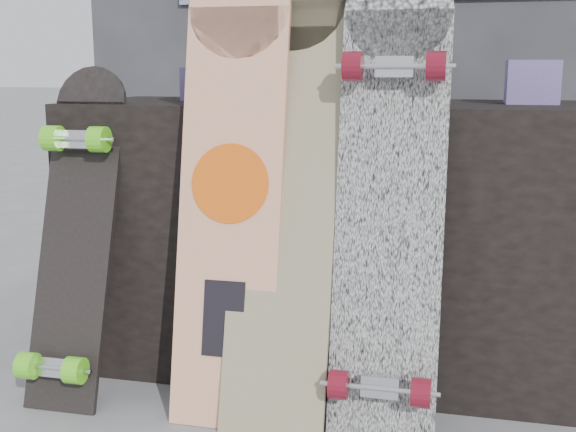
% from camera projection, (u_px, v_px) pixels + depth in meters
% --- Properties ---
extents(vendor_table, '(1.60, 0.60, 0.80)m').
position_uv_depth(vendor_table, '(345.00, 235.00, 2.19)').
color(vendor_table, black).
rests_on(vendor_table, ground).
extents(booth, '(2.40, 0.22, 2.20)m').
position_uv_depth(booth, '(380.00, 16.00, 2.86)').
color(booth, '#302F34').
rests_on(booth, ground).
extents(merch_box_purple, '(0.18, 0.12, 0.10)m').
position_uv_depth(merch_box_purple, '(214.00, 84.00, 2.23)').
color(merch_box_purple, '#4A3C7A').
rests_on(merch_box_purple, vendor_table).
extents(merch_box_small, '(0.14, 0.14, 0.12)m').
position_uv_depth(merch_box_small, '(532.00, 82.00, 2.01)').
color(merch_box_small, '#4A3C7A').
rests_on(merch_box_small, vendor_table).
extents(merch_box_flat, '(0.22, 0.10, 0.06)m').
position_uv_depth(merch_box_flat, '(403.00, 92.00, 2.13)').
color(merch_box_flat, '#D1B78C').
rests_on(merch_box_flat, vendor_table).
extents(longboard_geisha, '(0.27, 0.27, 1.19)m').
position_uv_depth(longboard_geisha, '(231.00, 177.00, 1.84)').
color(longboard_geisha, beige).
rests_on(longboard_geisha, ground).
extents(longboard_celtic, '(0.27, 0.35, 1.20)m').
position_uv_depth(longboard_celtic, '(286.00, 174.00, 1.82)').
color(longboard_celtic, beige).
rests_on(longboard_celtic, ground).
extents(longboard_cascadia, '(0.26, 0.30, 1.17)m').
position_uv_depth(longboard_cascadia, '(390.00, 191.00, 1.74)').
color(longboard_cascadia, silver).
rests_on(longboard_cascadia, ground).
extents(skateboard_dark, '(0.21, 0.36, 0.91)m').
position_uv_depth(skateboard_dark, '(75.00, 230.00, 1.96)').
color(skateboard_dark, black).
rests_on(skateboard_dark, ground).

